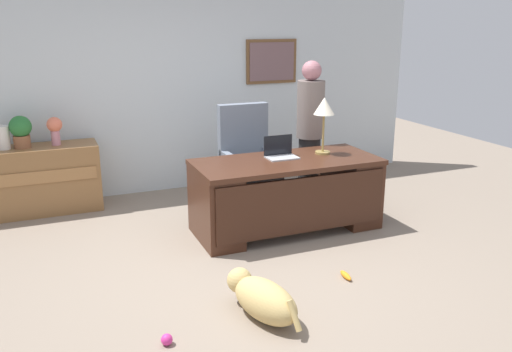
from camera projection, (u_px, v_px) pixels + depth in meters
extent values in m
plane|color=gray|center=(242.00, 267.00, 4.83)|extent=(12.00, 12.00, 0.00)
cube|color=silver|center=(168.00, 85.00, 6.76)|extent=(7.00, 0.12, 2.70)
cube|color=brown|center=(271.00, 61.00, 7.13)|extent=(0.72, 0.03, 0.58)
cube|color=#705355|center=(272.00, 62.00, 7.11)|extent=(0.64, 0.01, 0.50)
cube|color=#422316|center=(287.00, 162.00, 5.52)|extent=(1.92, 0.85, 0.05)
cube|color=#422316|center=(216.00, 206.00, 5.34)|extent=(0.36, 0.79, 0.71)
cube|color=#422316|center=(350.00, 188.00, 5.91)|extent=(0.36, 0.79, 0.71)
cube|color=#381E13|center=(303.00, 205.00, 5.27)|extent=(1.82, 0.04, 0.57)
cube|color=olive|center=(31.00, 181.00, 6.09)|extent=(1.51, 0.48, 0.78)
cube|color=#A16F40|center=(30.00, 178.00, 5.84)|extent=(1.41, 0.02, 0.14)
cube|color=slate|center=(251.00, 178.00, 6.25)|extent=(0.60, 0.58, 0.18)
cylinder|color=black|center=(251.00, 196.00, 6.32)|extent=(0.10, 0.10, 0.28)
cylinder|color=black|center=(251.00, 206.00, 6.35)|extent=(0.52, 0.52, 0.05)
cube|color=slate|center=(243.00, 135.00, 6.34)|extent=(0.60, 0.12, 0.75)
cube|color=slate|center=(229.00, 164.00, 6.10)|extent=(0.08, 0.50, 0.22)
cube|color=slate|center=(271.00, 159.00, 6.29)|extent=(0.08, 0.50, 0.22)
cylinder|color=#262323|center=(309.00, 171.00, 6.41)|extent=(0.26, 0.26, 0.82)
cylinder|color=slate|center=(311.00, 109.00, 6.21)|extent=(0.32, 0.32, 0.66)
sphere|color=#AA6C75|center=(312.00, 71.00, 6.08)|extent=(0.23, 0.23, 0.23)
ellipsoid|color=tan|center=(265.00, 301.00, 3.96)|extent=(0.47, 0.69, 0.30)
sphere|color=tan|center=(240.00, 280.00, 4.18)|extent=(0.20, 0.20, 0.20)
cylinder|color=tan|center=(294.00, 316.00, 3.72)|extent=(0.08, 0.15, 0.21)
cube|color=#B2B5BA|center=(282.00, 158.00, 5.56)|extent=(0.32, 0.22, 0.01)
cube|color=black|center=(278.00, 145.00, 5.63)|extent=(0.32, 0.01, 0.21)
cylinder|color=#9E8447|center=(323.00, 152.00, 5.76)|extent=(0.16, 0.16, 0.02)
cylinder|color=#9E8447|center=(323.00, 133.00, 5.70)|extent=(0.02, 0.02, 0.40)
cone|color=silver|center=(324.00, 106.00, 5.62)|extent=(0.22, 0.22, 0.18)
cylinder|color=#CA8291|center=(56.00, 138.00, 6.07)|extent=(0.10, 0.10, 0.17)
sphere|color=#EE7758|center=(54.00, 125.00, 6.03)|extent=(0.17, 0.17, 0.17)
cylinder|color=silver|center=(3.00, 138.00, 5.86)|extent=(0.15, 0.15, 0.26)
cylinder|color=brown|center=(22.00, 142.00, 5.95)|extent=(0.18, 0.18, 0.14)
sphere|color=#2A6F33|center=(20.00, 127.00, 5.90)|extent=(0.24, 0.24, 0.24)
sphere|color=#D8338C|center=(167.00, 340.00, 3.67)|extent=(0.08, 0.08, 0.08)
ellipsoid|color=orange|center=(346.00, 275.00, 4.62)|extent=(0.06, 0.18, 0.05)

